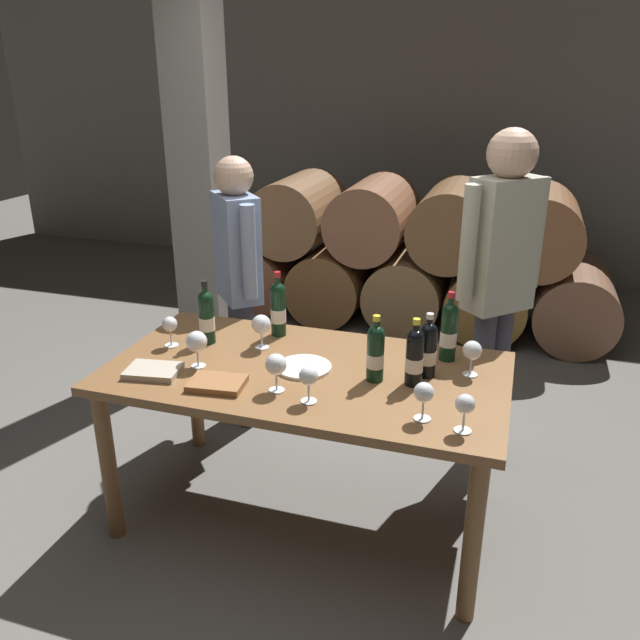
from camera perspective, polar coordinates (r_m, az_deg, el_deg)
The scene contains 24 objects.
ground_plane at distance 3.16m, azimuth -1.15°, elevation -16.87°, with size 14.00×14.00×0.00m, color #66635E.
cellar_back_wall at distance 6.61m, azimuth 11.04°, elevation 16.36°, with size 10.00×0.24×2.80m, color gray.
barrel_stack at distance 5.20m, azimuth 8.10°, elevation 5.54°, with size 3.12×0.90×1.15m.
stone_pillar at distance 4.51m, azimuth -10.65°, elevation 12.80°, with size 0.32×0.32×2.60m, color gray.
dining_table at distance 2.79m, azimuth -1.25°, elevation -6.06°, with size 1.70×0.90×0.76m.
wine_bottle_0 at distance 3.01m, azimuth -10.07°, elevation 0.33°, with size 0.07×0.07×0.30m.
wine_bottle_1 at distance 2.84m, azimuth 11.39°, elevation -0.96°, with size 0.07×0.07×0.32m.
wine_bottle_2 at distance 3.05m, azimuth -3.74°, elevation 1.05°, with size 0.07×0.07×0.32m.
wine_bottle_3 at distance 2.60m, azimuth 8.42°, elevation -3.20°, with size 0.07×0.07×0.29m.
wine_bottle_4 at distance 2.68m, azimuth 9.58°, elevation -2.56°, with size 0.07×0.07×0.28m.
wine_bottle_5 at distance 2.61m, azimuth 4.96°, elevation -2.89°, with size 0.07×0.07×0.28m.
wine_glass_0 at distance 2.44m, azimuth -1.02°, elevation -5.11°, with size 0.07×0.07×0.15m.
wine_glass_1 at distance 2.31m, azimuth 12.78°, elevation -7.44°, with size 0.07×0.07×0.15m.
wine_glass_2 at distance 2.92m, azimuth -5.25°, elevation -0.45°, with size 0.09×0.09×0.16m.
wine_glass_3 at distance 2.77m, azimuth -10.92°, elevation -1.95°, with size 0.09×0.09×0.16m.
wine_glass_4 at distance 2.36m, azimuth 9.23°, elevation -6.49°, with size 0.07×0.07×0.15m.
wine_glass_5 at distance 2.53m, azimuth -3.94°, elevation -4.04°, with size 0.09×0.09×0.16m.
wine_glass_6 at distance 3.01m, azimuth -13.22°, elevation -0.48°, with size 0.07×0.07×0.14m.
wine_glass_7 at distance 2.72m, azimuth 13.38°, elevation -2.73°, with size 0.08×0.08×0.15m.
tasting_notebook at distance 2.63m, azimuth -9.14°, elevation -5.59°, with size 0.22×0.16×0.03m, color #936038.
leather_ledger at distance 2.79m, azimuth -14.61°, elevation -4.41°, with size 0.22×0.16×0.03m, color #B2A893.
serving_plate at distance 2.75m, azimuth -1.44°, elevation -4.18°, with size 0.24×0.24×0.01m, color white.
sommelier_presenting at distance 3.22m, azimuth 15.69°, elevation 4.19°, with size 0.37×0.38×1.72m.
taster_seated_left at distance 3.54m, azimuth -7.28°, elevation 4.30°, with size 0.35×0.39×1.54m.
Camera 1 is at (0.81, -2.34, 1.97)m, focal length 35.97 mm.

